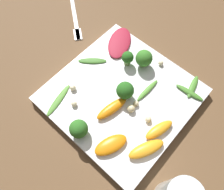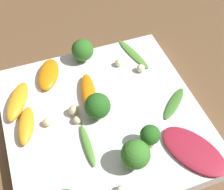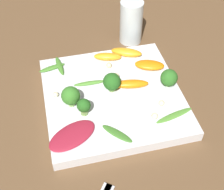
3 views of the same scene
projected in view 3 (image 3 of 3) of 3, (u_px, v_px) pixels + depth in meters
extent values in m
plane|color=brown|center=(113.00, 100.00, 0.71)|extent=(2.40, 2.40, 0.00)
cube|color=white|center=(113.00, 97.00, 0.70)|extent=(0.30, 0.30, 0.02)
cylinder|color=silver|center=(131.00, 22.00, 0.82)|extent=(0.06, 0.06, 0.12)
ellipsoid|color=maroon|center=(72.00, 136.00, 0.60)|extent=(0.09, 0.11, 0.01)
ellipsoid|color=orange|center=(108.00, 57.00, 0.76)|extent=(0.04, 0.07, 0.02)
ellipsoid|color=orange|center=(131.00, 84.00, 0.70)|extent=(0.04, 0.08, 0.02)
ellipsoid|color=orange|center=(150.00, 65.00, 0.74)|extent=(0.06, 0.08, 0.02)
ellipsoid|color=orange|center=(126.00, 52.00, 0.77)|extent=(0.06, 0.08, 0.02)
cylinder|color=#7A9E51|center=(84.00, 111.00, 0.64)|extent=(0.02, 0.02, 0.02)
sphere|color=#26601E|center=(84.00, 105.00, 0.63)|extent=(0.03, 0.03, 0.03)
cylinder|color=#84AD5B|center=(168.00, 83.00, 0.70)|extent=(0.01, 0.01, 0.01)
sphere|color=#2D6B23|center=(169.00, 78.00, 0.69)|extent=(0.04, 0.04, 0.04)
cylinder|color=#7A9E51|center=(111.00, 88.00, 0.69)|extent=(0.01, 0.01, 0.02)
sphere|color=#26601E|center=(111.00, 82.00, 0.68)|extent=(0.04, 0.04, 0.04)
cylinder|color=#84AD5B|center=(72.00, 102.00, 0.66)|extent=(0.01, 0.01, 0.02)
sphere|color=#387A28|center=(71.00, 96.00, 0.65)|extent=(0.04, 0.04, 0.04)
ellipsoid|color=#47842D|center=(60.00, 66.00, 0.75)|extent=(0.07, 0.02, 0.01)
ellipsoid|color=#47842D|center=(52.00, 68.00, 0.74)|extent=(0.03, 0.07, 0.01)
ellipsoid|color=#518E33|center=(174.00, 115.00, 0.64)|extent=(0.03, 0.09, 0.00)
ellipsoid|color=#518E33|center=(90.00, 83.00, 0.71)|extent=(0.01, 0.07, 0.01)
ellipsoid|color=#3D7528|center=(117.00, 134.00, 0.61)|extent=(0.06, 0.06, 0.00)
sphere|color=beige|center=(116.00, 76.00, 0.71)|extent=(0.02, 0.02, 0.02)
sphere|color=beige|center=(161.00, 103.00, 0.66)|extent=(0.01, 0.01, 0.01)
sphere|color=beige|center=(155.00, 116.00, 0.64)|extent=(0.01, 0.01, 0.01)
sphere|color=beige|center=(56.00, 95.00, 0.68)|extent=(0.01, 0.01, 0.01)
sphere|color=beige|center=(109.00, 78.00, 0.71)|extent=(0.01, 0.01, 0.01)
sphere|color=beige|center=(109.00, 65.00, 0.74)|extent=(0.01, 0.01, 0.01)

